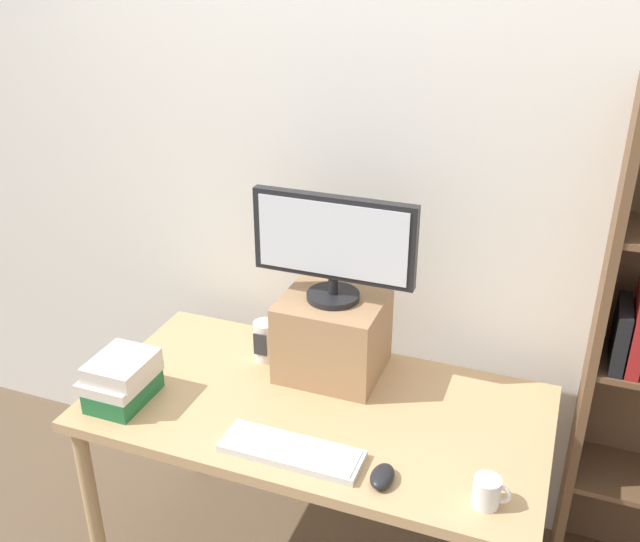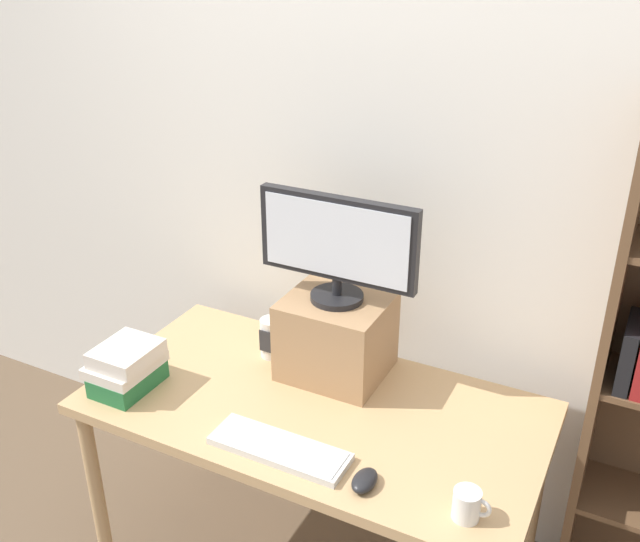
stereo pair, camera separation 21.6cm
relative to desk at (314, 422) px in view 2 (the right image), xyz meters
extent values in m
cube|color=silver|center=(0.00, 0.54, 0.63)|extent=(7.00, 0.08, 2.60)
cube|color=tan|center=(0.00, 0.00, 0.06)|extent=(1.46, 0.75, 0.04)
cylinder|color=tan|center=(-0.68, -0.33, -0.31)|extent=(0.05, 0.05, 0.70)
cylinder|color=tan|center=(-0.68, 0.33, -0.31)|extent=(0.05, 0.05, 0.70)
cylinder|color=tan|center=(0.68, 0.33, -0.31)|extent=(0.05, 0.05, 0.70)
cube|color=brown|center=(0.80, 0.36, 0.21)|extent=(0.03, 0.28, 1.75)
cube|color=black|center=(0.87, 0.34, 0.33)|extent=(0.04, 0.20, 0.20)
cube|color=#A87F56|center=(-0.02, 0.20, 0.21)|extent=(0.33, 0.30, 0.28)
cylinder|color=black|center=(-0.02, 0.20, 0.36)|extent=(0.17, 0.17, 0.02)
cylinder|color=black|center=(-0.02, 0.20, 0.40)|extent=(0.03, 0.03, 0.06)
cube|color=black|center=(-0.02, 0.20, 0.57)|extent=(0.53, 0.04, 0.28)
cube|color=silver|center=(-0.02, 0.18, 0.57)|extent=(0.49, 0.00, 0.24)
cube|color=silver|center=(0.02, -0.25, 0.09)|extent=(0.42, 0.14, 0.02)
cube|color=white|center=(0.02, -0.25, 0.10)|extent=(0.39, 0.12, 0.00)
ellipsoid|color=black|center=(0.30, -0.27, 0.09)|extent=(0.06, 0.10, 0.04)
cube|color=#236B38|center=(-0.59, -0.20, 0.11)|extent=(0.16, 0.22, 0.06)
cube|color=silver|center=(-0.60, -0.19, 0.16)|extent=(0.18, 0.23, 0.04)
cube|color=silver|center=(-0.58, -0.19, 0.20)|extent=(0.17, 0.20, 0.05)
cylinder|color=white|center=(0.57, -0.25, 0.12)|extent=(0.07, 0.07, 0.08)
torus|color=white|center=(0.61, -0.25, 0.12)|extent=(0.06, 0.01, 0.06)
cylinder|color=silver|center=(-0.26, 0.19, 0.15)|extent=(0.08, 0.08, 0.14)
cube|color=#2D2D30|center=(-0.26, 0.14, 0.15)|extent=(0.05, 0.00, 0.08)
camera|label=1|loc=(0.67, -1.74, 1.45)|focal=40.00mm
camera|label=2|loc=(0.87, -1.65, 1.45)|focal=40.00mm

